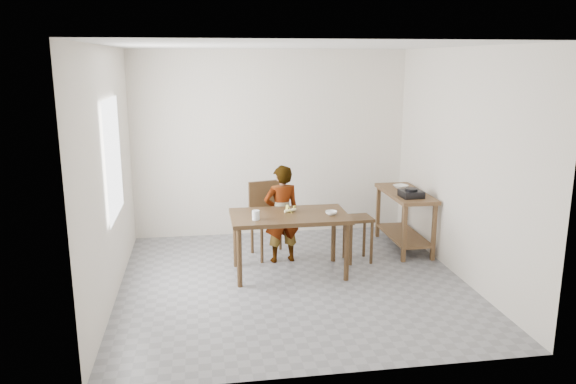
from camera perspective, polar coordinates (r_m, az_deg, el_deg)
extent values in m
cube|color=slate|center=(6.69, 0.55, -9.32)|extent=(4.00, 4.00, 0.04)
cube|color=white|center=(6.18, 0.60, 14.85)|extent=(4.00, 4.00, 0.04)
cube|color=silver|center=(8.26, -1.78, 4.93)|extent=(4.00, 0.04, 2.70)
cube|color=silver|center=(4.37, 5.01, -2.76)|extent=(4.00, 0.04, 2.70)
cube|color=silver|center=(6.28, -17.92, 1.61)|extent=(0.04, 4.00, 2.70)
cube|color=silver|center=(6.92, 17.33, 2.68)|extent=(0.04, 4.00, 2.70)
cube|color=white|center=(6.44, -17.31, 3.29)|extent=(0.02, 1.10, 1.30)
imported|color=silver|center=(7.16, -0.65, -2.24)|extent=(0.51, 0.37, 1.27)
cylinder|color=white|center=(6.48, -3.28, -2.36)|extent=(0.11, 0.11, 0.11)
imported|color=white|center=(6.71, 4.41, -2.12)|extent=(0.15, 0.15, 0.04)
imported|color=white|center=(7.99, 11.38, 0.54)|extent=(0.25, 0.25, 0.05)
cube|color=black|center=(7.50, 12.40, -0.18)|extent=(0.29, 0.29, 0.09)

